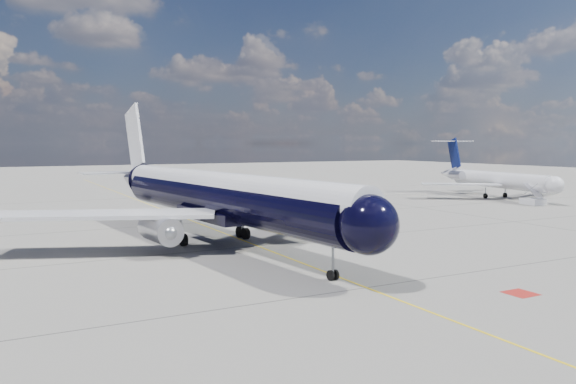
# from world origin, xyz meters

# --- Properties ---
(ground) EXTENTS (320.00, 320.00, 0.00)m
(ground) POSITION_xyz_m (0.00, 30.00, 0.00)
(ground) COLOR gray
(ground) RESTS_ON ground
(taxiway_centerline) EXTENTS (0.16, 160.00, 0.01)m
(taxiway_centerline) POSITION_xyz_m (0.00, 25.00, 0.00)
(taxiway_centerline) COLOR yellow
(taxiway_centerline) RESTS_ON ground
(red_marking) EXTENTS (1.60, 1.60, 0.01)m
(red_marking) POSITION_xyz_m (6.80, -10.00, 0.00)
(red_marking) COLOR maroon
(red_marking) RESTS_ON ground
(main_airliner) EXTENTS (36.10, 44.16, 12.76)m
(main_airliner) POSITION_xyz_m (-2.44, 13.42, 3.96)
(main_airliner) COLOR black
(main_airliner) RESTS_ON ground
(regional_jet) EXTENTS (23.52, 27.31, 9.27)m
(regional_jet) POSITION_xyz_m (49.11, 30.37, 2.93)
(regional_jet) COLOR silver
(regional_jet) RESTS_ON ground
(boarding_stair) EXTENTS (2.37, 2.88, 3.02)m
(boarding_stair) POSITION_xyz_m (46.18, 20.56, 0.56)
(boarding_stair) COLOR silver
(boarding_stair) RESTS_ON ground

